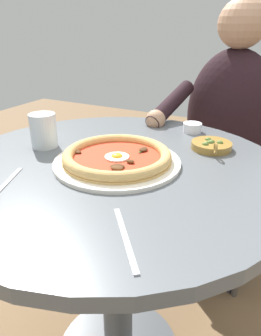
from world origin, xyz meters
TOP-DOWN VIEW (x-y plane):
  - dining_table at (0.00, 0.00)m, footprint 0.89×0.89m
  - pizza_on_plate at (0.01, -0.00)m, footprint 0.33×0.33m
  - water_glass at (-0.24, 0.01)m, footprint 0.08×0.08m
  - ramekin_capers at (0.10, 0.34)m, footprint 0.06×0.06m
  - olive_pan at (0.20, 0.22)m, footprint 0.11×0.14m
  - fork_utensil at (0.17, -0.26)m, footprint 0.12×0.15m
  - diner_person at (0.16, 0.62)m, footprint 0.45×0.48m
  - cafe_chair_diner at (0.20, 0.76)m, footprint 0.50×0.50m

SIDE VIEW (x-z plane):
  - diner_person at x=0.16m, z-range -0.06..1.07m
  - cafe_chair_diner at x=0.20m, z-range 0.09..0.97m
  - dining_table at x=0.00m, z-range 0.21..0.93m
  - fork_utensil at x=0.17m, z-range 0.72..0.73m
  - olive_pan at x=0.20m, z-range 0.71..0.76m
  - ramekin_capers at x=0.10m, z-range 0.72..0.75m
  - pizza_on_plate at x=0.01m, z-range 0.72..0.76m
  - water_glass at x=-0.24m, z-range 0.72..0.81m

